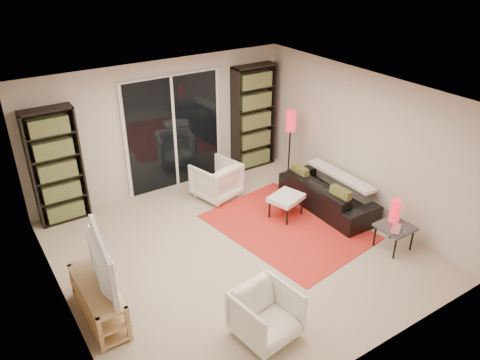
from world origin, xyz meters
The scene contains 20 objects.
floor centered at (0.00, 0.00, 0.00)m, with size 5.00×5.00×0.00m, color #BCA88D.
wall_back centered at (0.00, 2.50, 1.20)m, with size 5.00×0.02×2.40m, color beige.
wall_front centered at (0.00, -2.50, 1.20)m, with size 5.00×0.02×2.40m, color beige.
wall_left centered at (-2.50, 0.00, 1.20)m, with size 0.02×5.00×2.40m, color beige.
wall_right centered at (2.50, 0.00, 1.20)m, with size 0.02×5.00×2.40m, color beige.
ceiling centered at (0.00, 0.00, 2.40)m, with size 5.00×5.00×0.02m, color white.
sliding_door centered at (0.20, 2.46, 1.05)m, with size 1.92×0.08×2.16m.
bookshelf_left centered at (-1.95, 2.33, 0.98)m, with size 0.80×0.30×1.95m.
bookshelf_right centered at (1.90, 2.33, 1.05)m, with size 0.90×0.30×2.10m.
tv_stand centered at (-2.20, -0.26, 0.26)m, with size 0.39×1.21×0.50m.
tv centered at (-2.18, -0.26, 0.83)m, with size 1.14×0.15×0.66m, color black.
rug centered at (1.04, 0.07, 0.01)m, with size 1.85×2.50×0.01m, color red.
sofa centered at (2.00, 0.19, 0.27)m, with size 1.88×0.73×0.55m, color black.
armchair_back centered at (0.59, 1.61, 0.34)m, with size 0.72×0.74×0.67m, color white.
armchair_front centered at (-0.65, -1.64, 0.32)m, with size 0.68×0.70×0.64m, color white.
ottoman centered at (1.22, 0.36, 0.34)m, with size 0.66×0.59×0.40m.
side_table centered at (2.02, -1.26, 0.36)m, with size 0.49×0.49×0.40m.
laptop centered at (1.97, -1.37, 0.41)m, with size 0.31×0.20×0.02m, color silver.
table_lamp centered at (2.11, -1.14, 0.58)m, with size 0.16×0.16×0.35m, color red.
floor_lamp centered at (2.11, 1.42, 1.08)m, with size 0.21×0.21×1.41m.
Camera 1 is at (-3.16, -4.94, 4.26)m, focal length 35.00 mm.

